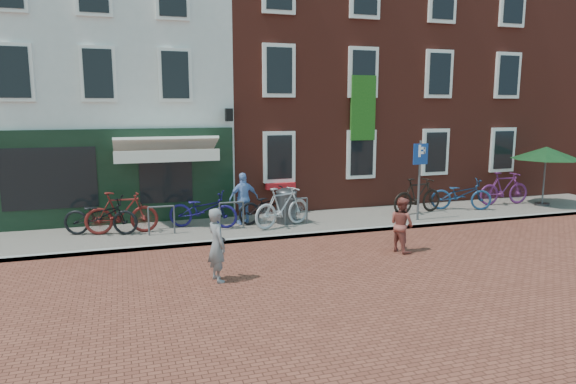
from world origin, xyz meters
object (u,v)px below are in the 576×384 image
object	(u,v)px
woman	(217,245)
bicycle_3	(282,207)
parking_sign	(420,167)
bicycle_0	(101,216)
bicycle_4	(269,205)
parasol	(546,151)
cafe_person	(244,198)
bicycle_1	(122,213)
litter_bin	(286,204)
bicycle_2	(203,210)
bicycle_5	(418,196)
bicycle_7	(504,188)
bicycle_6	(461,194)
boy	(402,225)

from	to	relation	value
woman	bicycle_3	xyz separation A→B (m)	(2.66, 3.89, -0.09)
parking_sign	bicycle_0	bearing A→B (deg)	173.35
bicycle_3	bicycle_4	bearing A→B (deg)	-2.35
parasol	bicycle_0	bearing A→B (deg)	178.47
cafe_person	bicycle_1	xyz separation A→B (m)	(-3.56, -0.12, -0.19)
parking_sign	woman	distance (m)	7.89
bicycle_3	bicycle_4	distance (m)	0.71
litter_bin	bicycle_3	xyz separation A→B (m)	(-0.27, -0.46, 0.00)
litter_bin	bicycle_1	world-z (taller)	bicycle_1
parasol	bicycle_2	world-z (taller)	parasol
bicycle_5	parasol	bearing A→B (deg)	-101.32
woman	parasol	bearing A→B (deg)	-83.94
parasol	bicycle_4	xyz separation A→B (m)	(-10.21, 0.41, -1.45)
bicycle_3	bicycle_7	size ratio (longest dim) A/B	1.00
parasol	bicycle_6	distance (m)	3.63
bicycle_1	bicycle_7	size ratio (longest dim) A/B	1.00
litter_bin	bicycle_3	distance (m)	0.53
cafe_person	bicycle_0	xyz separation A→B (m)	(-4.12, -0.06, -0.25)
cafe_person	bicycle_2	world-z (taller)	cafe_person
bicycle_4	bicycle_5	xyz separation A→B (m)	(5.12, -0.22, 0.06)
boy	bicycle_5	size ratio (longest dim) A/B	0.70
boy	bicycle_1	size ratio (longest dim) A/B	0.70
bicycle_3	bicycle_6	bearing A→B (deg)	-106.46
bicycle_5	bicycle_6	size ratio (longest dim) A/B	0.97
bicycle_3	litter_bin	bearing A→B (deg)	-51.72
parking_sign	cafe_person	bearing A→B (deg)	167.72
parasol	bicycle_6	size ratio (longest dim) A/B	1.16
woman	bicycle_0	bearing A→B (deg)	16.36
litter_bin	bicycle_2	bearing A→B (deg)	175.95
woman	cafe_person	bearing A→B (deg)	-31.78
boy	cafe_person	xyz separation A→B (m)	(-3.22, 3.85, 0.19)
litter_bin	bicycle_0	size ratio (longest dim) A/B	0.56
parasol	bicycle_5	size ratio (longest dim) A/B	1.19
parking_sign	bicycle_0	size ratio (longest dim) A/B	1.22
parking_sign	bicycle_0	distance (m)	9.63
woman	boy	bearing A→B (deg)	-93.09
bicycle_7	litter_bin	bearing A→B (deg)	95.87
litter_bin	parasol	xyz separation A→B (m)	(9.72, -0.20, 1.39)
bicycle_5	boy	bearing A→B (deg)	133.73
cafe_person	bicycle_3	world-z (taller)	cafe_person
bicycle_1	parking_sign	bearing A→B (deg)	-93.49
parking_sign	bicycle_1	world-z (taller)	parking_sign
litter_bin	parasol	distance (m)	9.82
cafe_person	bicycle_4	bearing A→B (deg)	167.22
bicycle_2	parking_sign	bearing A→B (deg)	-75.29
parasol	bicycle_7	size ratio (longest dim) A/B	1.19
litter_bin	bicycle_6	size ratio (longest dim) A/B	0.56
bicycle_2	bicycle_5	world-z (taller)	bicycle_5
boy	parking_sign	bearing A→B (deg)	-53.94
bicycle_0	bicycle_6	world-z (taller)	same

